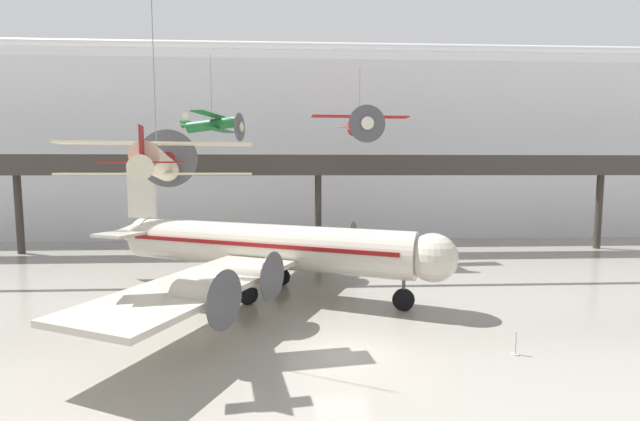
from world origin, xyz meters
TOP-DOWN VIEW (x-y plane):
  - ground_plane at (0.00, 0.00)m, footprint 260.00×260.00m
  - hangar_back_wall at (0.00, 34.36)m, footprint 140.00×3.00m
  - mezzanine_walkway at (0.00, 24.65)m, footprint 110.00×3.20m
  - ceiling_truss_beam at (0.00, 16.47)m, footprint 120.00×0.60m
  - airliner_silver_main at (-4.57, 10.03)m, footprint 24.44×28.73m
  - suspended_plane_green_biplane at (-9.20, 18.03)m, footprint 5.53×6.66m
  - suspended_plane_red_highwing at (3.80, 22.37)m, footprint 9.25×7.57m
  - suspended_plane_cream_biplane at (-8.47, 1.49)m, footprint 8.72×7.16m
  - stanchion_barrier at (7.90, -0.29)m, footprint 0.36×0.36m

SIDE VIEW (x-z plane):
  - ground_plane at x=0.00m, z-range 0.00..0.00m
  - stanchion_barrier at x=7.90m, z-range -0.21..0.87m
  - airliner_silver_main at x=-4.57m, z-range -1.19..7.73m
  - mezzanine_walkway at x=0.00m, z-range 3.31..13.23m
  - suspended_plane_cream_biplane at x=-8.47m, z-range 3.58..13.90m
  - hangar_back_wall at x=0.00m, z-range 0.00..21.50m
  - suspended_plane_green_biplane at x=-9.20m, z-range 8.66..15.84m
  - suspended_plane_red_highwing at x=3.80m, z-range 9.33..16.49m
  - ceiling_truss_beam at x=0.00m, z-range 17.99..18.59m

